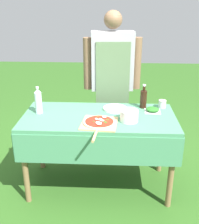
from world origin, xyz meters
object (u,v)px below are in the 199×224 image
at_px(prep_table, 99,126).
at_px(sauce_jar, 162,104).
at_px(oil_bottle, 143,99).
at_px(plate_stack, 115,109).
at_px(pizza_on_peel, 99,123).
at_px(water_bottle, 38,101).
at_px(person_cook, 112,76).
at_px(mixing_tub, 129,116).
at_px(herb_container, 153,110).

xyz_separation_m(prep_table, sauce_jar, (0.64, 0.25, 0.14)).
height_order(oil_bottle, sauce_jar, oil_bottle).
bearing_deg(plate_stack, pizza_on_peel, -111.26).
xyz_separation_m(prep_table, plate_stack, (0.16, 0.17, 0.12)).
distance_m(oil_bottle, sauce_jar, 0.21).
distance_m(prep_table, plate_stack, 0.26).
relative_size(water_bottle, plate_stack, 1.11).
bearing_deg(water_bottle, plate_stack, 9.73).
bearing_deg(person_cook, prep_table, 75.55).
height_order(person_cook, sauce_jar, person_cook).
bearing_deg(sauce_jar, pizza_on_peel, -144.55).
bearing_deg(mixing_tub, prep_table, 159.27).
distance_m(herb_container, sauce_jar, 0.16).
bearing_deg(water_bottle, oil_bottle, 10.76).
xyz_separation_m(mixing_tub, plate_stack, (-0.13, 0.28, -0.04)).
relative_size(prep_table, person_cook, 0.86).
distance_m(pizza_on_peel, herb_container, 0.61).
relative_size(herb_container, plate_stack, 0.68).
distance_m(mixing_tub, sauce_jar, 0.51).
bearing_deg(plate_stack, prep_table, -132.21).
relative_size(prep_table, sauce_jar, 18.58).
height_order(herb_container, plate_stack, herb_container).
distance_m(prep_table, herb_container, 0.56).
xyz_separation_m(water_bottle, sauce_jar, (1.23, 0.21, -0.09)).
bearing_deg(prep_table, pizza_on_peel, -86.36).
bearing_deg(person_cook, water_bottle, 36.13).
bearing_deg(person_cook, plate_stack, 90.48).
relative_size(herb_container, mixing_tub, 0.98).
distance_m(prep_table, oil_bottle, 0.55).
bearing_deg(water_bottle, herb_container, 4.62).
bearing_deg(water_bottle, pizza_on_peel, -21.57).
bearing_deg(plate_stack, water_bottle, -170.27).
distance_m(person_cook, sauce_jar, 0.68).
distance_m(person_cook, oil_bottle, 0.54).
distance_m(person_cook, herb_container, 0.69).
bearing_deg(mixing_tub, person_cook, 102.42).
relative_size(mixing_tub, sauce_jar, 2.11).
height_order(mixing_tub, plate_stack, mixing_tub).
bearing_deg(oil_bottle, person_cook, 128.85).
distance_m(person_cook, plate_stack, 0.52).
bearing_deg(person_cook, sauce_jar, 138.83).
height_order(pizza_on_peel, sauce_jar, sauce_jar).
height_order(prep_table, water_bottle, water_bottle).
relative_size(pizza_on_peel, water_bottle, 1.95).
xyz_separation_m(herb_container, sauce_jar, (0.11, 0.12, 0.01)).
distance_m(water_bottle, herb_container, 1.13).
distance_m(prep_table, sauce_jar, 0.70).
xyz_separation_m(pizza_on_peel, water_bottle, (-0.61, 0.24, 0.11)).
height_order(person_cook, pizza_on_peel, person_cook).
height_order(oil_bottle, herb_container, oil_bottle).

